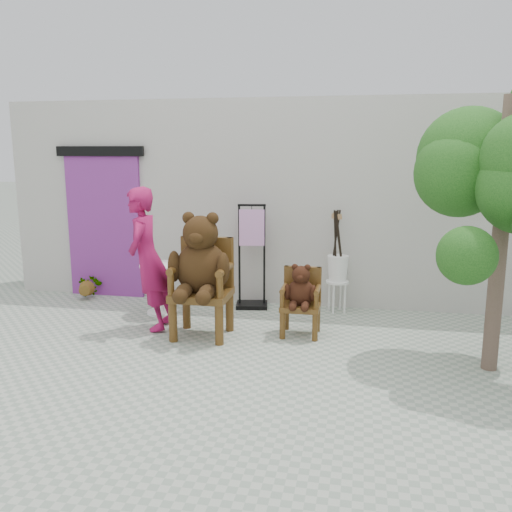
# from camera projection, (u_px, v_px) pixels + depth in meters

# --- Properties ---
(ground_plane) EXTENTS (60.00, 60.00, 0.00)m
(ground_plane) POSITION_uv_depth(u_px,v_px,m) (265.00, 374.00, 5.58)
(ground_plane) COLOR #9BA191
(ground_plane) RESTS_ON ground
(back_wall) EXTENTS (9.00, 1.00, 3.00)m
(back_wall) POSITION_uv_depth(u_px,v_px,m) (301.00, 201.00, 8.28)
(back_wall) COLOR #B9B5AD
(back_wall) RESTS_ON ground
(doorway) EXTENTS (1.40, 0.11, 2.33)m
(doorway) POSITION_uv_depth(u_px,v_px,m) (105.00, 222.00, 8.40)
(doorway) COLOR #7B2B83
(doorway) RESTS_ON ground
(chair_big) EXTENTS (0.76, 0.81, 1.55)m
(chair_big) POSITION_uv_depth(u_px,v_px,m) (201.00, 268.00, 6.57)
(chair_big) COLOR #452A0E
(chair_big) RESTS_ON ground
(chair_small) EXTENTS (0.48, 0.49, 0.91)m
(chair_small) POSITION_uv_depth(u_px,v_px,m) (301.00, 293.00, 6.68)
(chair_small) COLOR #452A0E
(chair_small) RESTS_ON ground
(person) EXTENTS (0.48, 0.69, 1.81)m
(person) POSITION_uv_depth(u_px,v_px,m) (149.00, 260.00, 6.85)
(person) COLOR #99124A
(person) RESTS_ON ground
(cafe_table) EXTENTS (0.60, 0.60, 0.70)m
(cafe_table) POSITION_uv_depth(u_px,v_px,m) (162.00, 283.00, 7.59)
(cafe_table) COLOR white
(cafe_table) RESTS_ON ground
(display_stand) EXTENTS (0.50, 0.42, 1.51)m
(display_stand) POSITION_uv_depth(u_px,v_px,m) (252.00, 268.00, 7.84)
(display_stand) COLOR black
(display_stand) RESTS_ON ground
(stool_bucket) EXTENTS (0.32, 0.32, 1.45)m
(stool_bucket) POSITION_uv_depth(u_px,v_px,m) (338.00, 268.00, 7.60)
(stool_bucket) COLOR white
(stool_bucket) RESTS_ON ground
(tree) EXTENTS (1.92, 1.85, 3.15)m
(tree) POSITION_uv_depth(u_px,v_px,m) (512.00, 158.00, 5.40)
(tree) COLOR #47352B
(tree) RESTS_ON ground
(potted_plant) EXTENTS (0.43, 0.40, 0.41)m
(potted_plant) POSITION_uv_depth(u_px,v_px,m) (89.00, 285.00, 8.41)
(potted_plant) COLOR #133D10
(potted_plant) RESTS_ON ground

